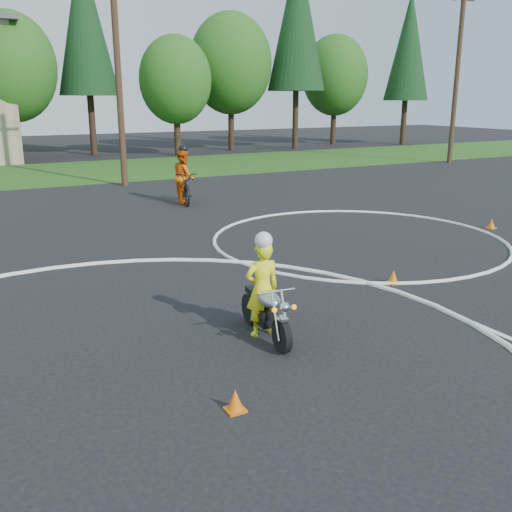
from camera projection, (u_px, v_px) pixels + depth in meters
name	position (u px, v px, depth m)	size (l,w,h in m)	color
ground	(205.00, 506.00, 5.53)	(120.00, 120.00, 0.00)	black
course_markings	(222.00, 318.00, 10.21)	(19.05, 19.05, 0.12)	silver
primary_motorcycle	(266.00, 311.00, 9.30)	(0.64, 1.83, 0.96)	black
rider_primary_grp	(262.00, 286.00, 9.30)	(0.62, 0.43, 1.78)	#EDF319
rider_second_grp	(184.00, 183.00, 21.22)	(1.26, 2.38, 2.18)	black
traffic_cones	(403.00, 343.00, 8.87)	(18.77, 11.75, 0.30)	orange
treeline	(204.00, 56.00, 39.88)	(38.20, 8.10, 14.52)	#382619
utility_poles	(118.00, 64.00, 24.27)	(41.60, 1.12, 10.00)	#473321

